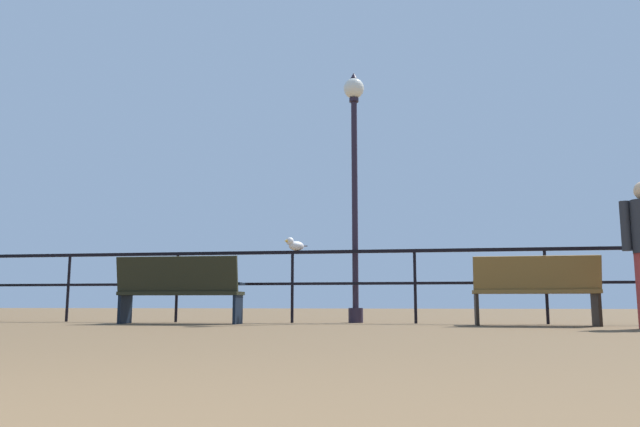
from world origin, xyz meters
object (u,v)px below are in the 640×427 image
Objects in this scene: bench_near_right at (535,287)px; lamppost_center at (354,161)px; bench_near_left at (179,287)px; seagull_on_rail at (295,245)px.

lamppost_center is at bearing 159.60° from bench_near_right.
bench_near_right is at bearing -20.40° from lamppost_center.
bench_near_left is 1.82m from seagull_on_rail.
bench_near_right is 4.68× the size of seagull_on_rail.
seagull_on_rail is at bearing -167.23° from lamppost_center.
lamppost_center is 1.61m from seagull_on_rail.
bench_near_left is 0.45× the size of lamppost_center.
seagull_on_rail is at bearing 168.06° from bench_near_right.
bench_near_left reaches higher than bench_near_right.
bench_near_left is 3.27m from lamppost_center.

